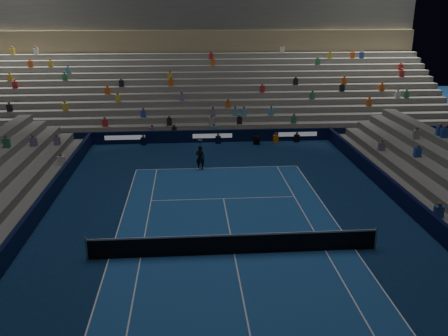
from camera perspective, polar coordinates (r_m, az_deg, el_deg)
ground at (r=21.16m, az=1.25°, el=-10.41°), size 90.00×90.00×0.00m
court_surface at (r=21.16m, az=1.26°, el=-10.40°), size 10.97×23.77×0.01m
sponsor_barrier_far at (r=38.21m, az=-1.43°, el=3.91°), size 44.00×0.25×1.00m
sponsor_barrier_east at (r=23.83m, az=25.38°, el=-7.51°), size 0.25×37.00×1.00m
sponsor_barrier_west at (r=22.27m, az=-24.79°, el=-9.28°), size 0.25×37.00×1.00m
grandstand_main at (r=46.83m, az=-2.07°, el=10.28°), size 44.00×15.20×11.20m
tennis_net at (r=20.92m, az=1.26°, el=-9.21°), size 12.90×0.10×1.10m
tennis_player at (r=31.53m, az=-2.90°, el=1.28°), size 0.69×0.53×1.68m
broadcast_camera at (r=37.74m, az=3.97°, el=3.42°), size 0.55×0.98×0.65m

